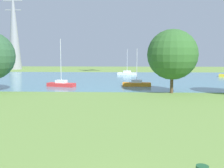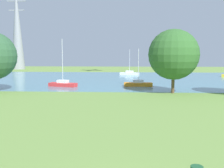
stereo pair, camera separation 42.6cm
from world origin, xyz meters
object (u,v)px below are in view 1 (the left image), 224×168
sailboat_red (61,84)px  electricity_pylon (14,27)px  sailboat_orange (137,84)px  sailboat_white (127,73)px  tree_west_far (172,55)px

sailboat_red → electricity_pylon: size_ratio=0.28×
sailboat_red → electricity_pylon: 55.57m
sailboat_red → sailboat_orange: 12.79m
sailboat_orange → sailboat_white: 23.32m
tree_west_far → electricity_pylon: 69.71m
sailboat_orange → tree_west_far: bearing=-59.4°
sailboat_orange → sailboat_white: size_ratio=0.98×
sailboat_white → electricity_pylon: electricity_pylon is taller
sailboat_red → electricity_pylon: (-26.37, 46.93, 13.78)m
sailboat_orange → sailboat_white: sailboat_white is taller
sailboat_orange → electricity_pylon: (-39.12, 45.88, 13.80)m
sailboat_red → sailboat_orange: sailboat_red is taller
sailboat_orange → tree_west_far: size_ratio=0.71×
sailboat_white → tree_west_far: bearing=-79.2°
tree_west_far → electricity_pylon: (-43.69, 53.60, 8.80)m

